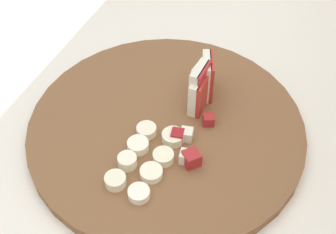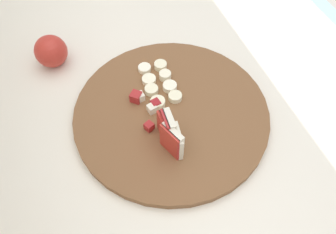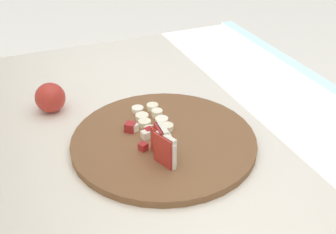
# 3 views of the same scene
# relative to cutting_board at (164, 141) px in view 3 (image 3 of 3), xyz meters

# --- Properties ---
(cutting_board) EXTENTS (0.38, 0.38, 0.02)m
(cutting_board) POSITION_rel_cutting_board_xyz_m (0.00, 0.00, 0.00)
(cutting_board) COLOR brown
(cutting_board) RESTS_ON tiled_countertop
(apple_wedge_fan) EXTENTS (0.08, 0.03, 0.07)m
(apple_wedge_fan) POSITION_rel_cutting_board_xyz_m (-0.07, 0.03, 0.04)
(apple_wedge_fan) COLOR #A32323
(apple_wedge_fan) RESTS_ON cutting_board
(apple_dice_pile) EXTENTS (0.10, 0.05, 0.02)m
(apple_dice_pile) POSITION_rel_cutting_board_xyz_m (0.03, 0.04, 0.02)
(apple_dice_pile) COLOR #A32323
(apple_dice_pile) RESTS_ON cutting_board
(banana_slice_rows) EXTENTS (0.13, 0.07, 0.02)m
(banana_slice_rows) POSITION_rel_cutting_board_xyz_m (0.07, -0.00, 0.01)
(banana_slice_rows) COLOR beige
(banana_slice_rows) RESTS_ON cutting_board
(whole_apple) EXTENTS (0.07, 0.07, 0.07)m
(whole_apple) POSITION_rel_cutting_board_xyz_m (0.23, 0.19, 0.03)
(whole_apple) COLOR #B22D23
(whole_apple) RESTS_ON tiled_countertop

